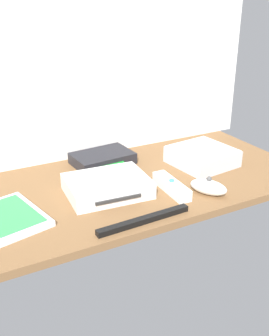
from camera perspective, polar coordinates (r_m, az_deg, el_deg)
ground_plane at (r=113.70cm, az=-0.00°, el=-2.31°), size 100.00×48.00×2.00cm
back_wall at (r=125.53cm, az=-5.50°, el=15.89°), size 110.00×1.20×64.00cm
game_console at (r=105.71cm, az=-3.90°, el=-2.56°), size 22.27×17.82×4.40cm
mini_computer at (r=125.05cm, az=9.60°, el=1.67°), size 18.79×18.79×5.30cm
game_case at (r=98.78cm, az=-17.41°, el=-6.67°), size 17.39×21.49×1.56cm
network_router at (r=124.61cm, az=-4.58°, el=1.39°), size 18.87×13.36×3.40cm
remote_wand at (r=107.33cm, az=5.27°, el=-2.59°), size 4.26×14.95×3.40cm
remote_nunchuk at (r=107.02cm, az=10.48°, el=-2.68°), size 8.98×10.82×5.10cm
sensor_bar at (r=93.30cm, az=1.37°, el=-7.40°), size 24.04×2.55×1.40cm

